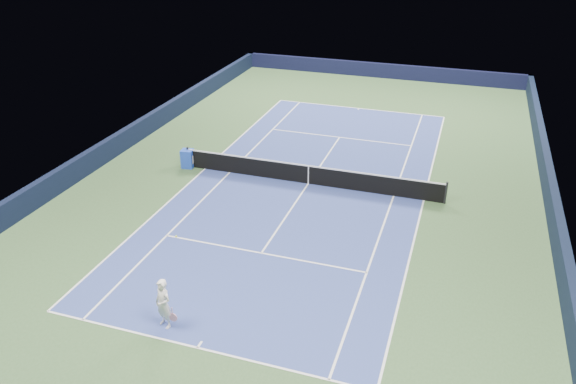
% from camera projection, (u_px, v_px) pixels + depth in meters
% --- Properties ---
extents(ground, '(40.00, 40.00, 0.00)m').
position_uv_depth(ground, '(308.00, 184.00, 27.06)').
color(ground, '#34512C').
rests_on(ground, ground).
extents(wall_far, '(22.00, 0.35, 1.10)m').
position_uv_depth(wall_far, '(381.00, 70.00, 43.57)').
color(wall_far, black).
rests_on(wall_far, ground).
extents(wall_right, '(0.35, 40.00, 1.10)m').
position_uv_depth(wall_right, '(553.00, 207.00, 23.78)').
color(wall_right, black).
rests_on(wall_right, ground).
extents(wall_left, '(0.35, 40.00, 1.10)m').
position_uv_depth(wall_left, '(113.00, 146.00, 29.83)').
color(wall_left, black).
rests_on(wall_left, ground).
extents(court_surface, '(10.97, 23.77, 0.01)m').
position_uv_depth(court_surface, '(308.00, 184.00, 27.05)').
color(court_surface, navy).
rests_on(court_surface, ground).
extents(baseline_far, '(10.97, 0.08, 0.00)m').
position_uv_depth(baseline_far, '(359.00, 108.00, 37.10)').
color(baseline_far, white).
rests_on(baseline_far, ground).
extents(baseline_near, '(10.97, 0.08, 0.00)m').
position_uv_depth(baseline_near, '(197.00, 348.00, 17.00)').
color(baseline_near, white).
rests_on(baseline_near, ground).
extents(sideline_doubles_right, '(0.08, 23.77, 0.00)m').
position_uv_depth(sideline_doubles_right, '(424.00, 200.00, 25.52)').
color(sideline_doubles_right, white).
rests_on(sideline_doubles_right, ground).
extents(sideline_doubles_left, '(0.08, 23.77, 0.00)m').
position_uv_depth(sideline_doubles_left, '(205.00, 169.00, 28.58)').
color(sideline_doubles_left, white).
rests_on(sideline_doubles_left, ground).
extents(sideline_singles_right, '(0.08, 23.77, 0.00)m').
position_uv_depth(sideline_singles_right, '(394.00, 196.00, 25.90)').
color(sideline_singles_right, white).
rests_on(sideline_singles_right, ground).
extents(sideline_singles_left, '(0.08, 23.77, 0.00)m').
position_uv_depth(sideline_singles_left, '(230.00, 172.00, 28.20)').
color(sideline_singles_left, white).
rests_on(sideline_singles_left, ground).
extents(service_line_far, '(8.23, 0.08, 0.00)m').
position_uv_depth(service_line_far, '(340.00, 137.00, 32.46)').
color(service_line_far, white).
rests_on(service_line_far, ground).
extents(service_line_near, '(8.23, 0.08, 0.00)m').
position_uv_depth(service_line_near, '(261.00, 253.00, 21.64)').
color(service_line_near, white).
rests_on(service_line_near, ground).
extents(center_service_line, '(0.08, 12.80, 0.00)m').
position_uv_depth(center_service_line, '(308.00, 184.00, 27.05)').
color(center_service_line, white).
rests_on(center_service_line, ground).
extents(center_mark_far, '(0.08, 0.30, 0.00)m').
position_uv_depth(center_mark_far, '(359.00, 109.00, 36.97)').
color(center_mark_far, white).
rests_on(center_mark_far, ground).
extents(center_mark_near, '(0.08, 0.30, 0.00)m').
position_uv_depth(center_mark_near, '(200.00, 344.00, 17.13)').
color(center_mark_near, white).
rests_on(center_mark_near, ground).
extents(tennis_net, '(12.90, 0.10, 1.07)m').
position_uv_depth(tennis_net, '(308.00, 174.00, 26.83)').
color(tennis_net, black).
rests_on(tennis_net, ground).
extents(sponsor_cube, '(0.65, 0.60, 0.95)m').
position_uv_depth(sponsor_cube, '(188.00, 159.00, 28.56)').
color(sponsor_cube, blue).
rests_on(sponsor_cube, ground).
extents(tennis_player, '(0.84, 1.35, 2.80)m').
position_uv_depth(tennis_player, '(163.00, 304.00, 17.52)').
color(tennis_player, white).
rests_on(tennis_player, ground).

